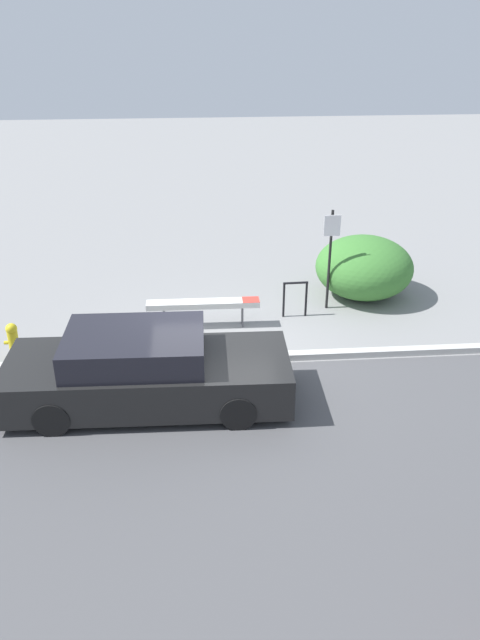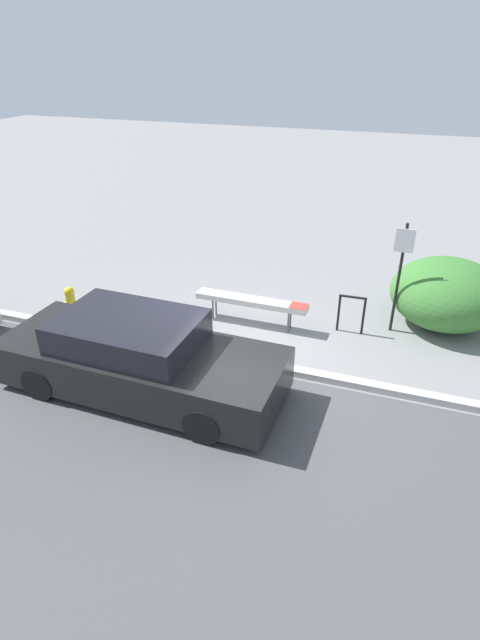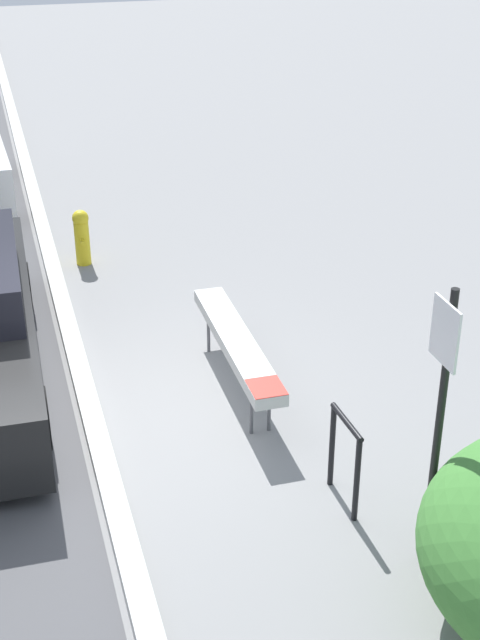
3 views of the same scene
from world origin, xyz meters
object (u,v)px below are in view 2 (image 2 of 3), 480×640
(fire_hydrant, at_px, (71,302))
(parked_car_near, at_px, (139,358))
(bench, at_px, (252,302))
(bike_rack, at_px, (351,310))
(sign_post, at_px, (400,269))

(fire_hydrant, bearing_deg, parked_car_near, -33.11)
(bench, relative_size, fire_hydrant, 3.13)
(bike_rack, xyz_separation_m, fire_hydrant, (-5.72, -1.43, -0.09))
(bench, relative_size, bike_rack, 2.90)
(parked_car_near, bearing_deg, fire_hydrant, 148.18)
(bench, bearing_deg, parked_car_near, -109.97)
(fire_hydrant, xyz_separation_m, parked_car_near, (2.65, -1.73, 0.22))
(bench, relative_size, parked_car_near, 0.50)
(bike_rack, height_order, sign_post, sign_post)
(sign_post, distance_m, fire_hydrant, 6.83)
(bike_rack, relative_size, sign_post, 0.36)
(fire_hydrant, relative_size, parked_car_near, 0.16)
(bike_rack, bearing_deg, bench, -170.34)
(bench, distance_m, bike_rack, 2.05)
(bike_rack, height_order, parked_car_near, parked_car_near)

